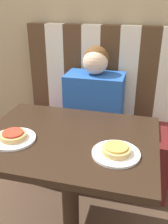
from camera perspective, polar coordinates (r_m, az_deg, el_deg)
name	(u,v)px	position (r m, az deg, el deg)	size (l,w,h in m)	color
wall_back	(105,11)	(2.07, 4.71, 21.92)	(7.00, 0.05, 2.60)	tan
booth_seat	(94,149)	(2.11, 2.23, -8.49)	(1.18, 0.51, 0.49)	#5B1919
booth_backrest	(100,72)	(2.04, 3.78, 9.13)	(1.18, 0.09, 0.72)	#4C331E
dining_table	(69,154)	(1.37, -3.44, -9.46)	(0.92, 0.70, 0.74)	black
person	(95,92)	(1.88, 2.50, 4.68)	(0.43, 0.26, 0.60)	#2356B2
plate_left	(14,139)	(1.33, -15.79, -5.93)	(0.22, 0.22, 0.01)	white
plate_right	(116,153)	(1.18, 7.30, -9.38)	(0.22, 0.22, 0.01)	white
pizza_left	(13,135)	(1.32, -15.89, -5.12)	(0.14, 0.14, 0.03)	tan
pizza_right	(116,149)	(1.17, 7.36, -8.49)	(0.14, 0.14, 0.03)	tan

